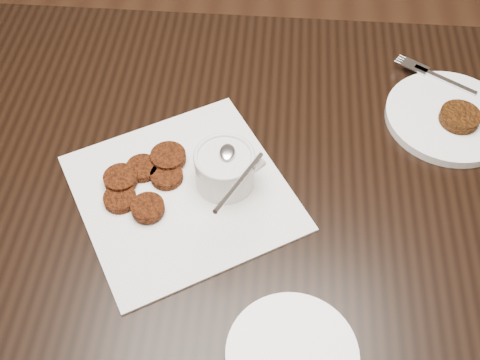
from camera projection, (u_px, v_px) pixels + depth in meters
name	position (u px, v px, depth m)	size (l,w,h in m)	color
table	(203.00, 301.00, 1.27)	(1.49, 0.96, 0.75)	black
napkin	(182.00, 192.00, 0.97)	(0.32, 0.32, 0.00)	white
sauce_ramekin	(224.00, 155.00, 0.93)	(0.13, 0.13, 0.13)	silver
patty_cluster	(143.00, 179.00, 0.97)	(0.19, 0.19, 0.02)	#64280D
plate_with_patty	(450.00, 114.00, 1.06)	(0.23, 0.23, 0.03)	white
plate_empty	(292.00, 355.00, 0.80)	(0.18, 0.18, 0.01)	white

